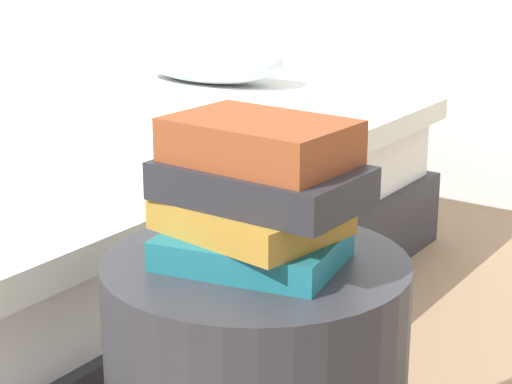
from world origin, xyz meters
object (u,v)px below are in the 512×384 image
at_px(bed, 33,208).
at_px(book_rust, 259,141).
at_px(book_ochre, 252,215).
at_px(book_teal, 254,248).
at_px(book_charcoal, 261,183).

bearing_deg(bed, book_rust, -26.27).
height_order(book_ochre, book_rust, book_rust).
bearing_deg(book_teal, book_rust, 92.82).
xyz_separation_m(book_ochre, book_charcoal, (0.02, -0.00, 0.05)).
xyz_separation_m(bed, book_charcoal, (1.09, -0.56, 0.38)).
bearing_deg(book_rust, book_teal, -73.51).
relative_size(bed, book_rust, 8.08).
distance_m(book_teal, book_ochre, 0.05).
bearing_deg(bed, book_ochre, -26.72).
bearing_deg(book_charcoal, book_ochre, 175.00).
height_order(bed, book_teal, bed).
bearing_deg(book_teal, book_charcoal, 48.20).
bearing_deg(book_ochre, book_rust, 53.82).
bearing_deg(bed, book_charcoal, -26.44).
relative_size(book_teal, book_rust, 0.99).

